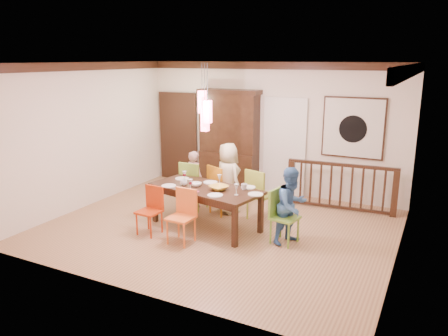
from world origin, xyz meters
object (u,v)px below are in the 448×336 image
at_px(china_hutch, 229,140).
at_px(chair_end_right, 285,213).
at_px(chair_far_left, 194,182).
at_px(person_far_mid, 228,178).
at_px(balustrade, 341,186).
at_px(dining_table, 206,192).
at_px(person_far_left, 195,179).
at_px(person_end_right, 292,206).

bearing_deg(china_hutch, chair_end_right, -47.53).
distance_m(chair_far_left, person_far_mid, 0.71).
relative_size(china_hutch, person_far_mid, 1.65).
bearing_deg(chair_end_right, china_hutch, 52.33).
distance_m(chair_end_right, balustrade, 2.12).
distance_m(dining_table, person_far_mid, 0.89).
relative_size(balustrade, person_far_mid, 1.55).
distance_m(person_far_left, person_end_right, 2.51).
xyz_separation_m(person_far_left, person_end_right, (2.35, -0.87, 0.06)).
distance_m(dining_table, chair_end_right, 1.51).
relative_size(chair_far_left, balustrade, 0.46).
distance_m(person_far_mid, person_end_right, 1.80).
relative_size(dining_table, person_end_right, 1.67).
bearing_deg(china_hutch, balustrade, -7.40).
xyz_separation_m(chair_end_right, person_far_left, (-2.26, 0.93, 0.07)).
distance_m(chair_end_right, china_hutch, 3.33).
xyz_separation_m(chair_far_left, person_far_mid, (0.69, 0.13, 0.13)).
bearing_deg(chair_far_left, balustrade, -153.30).
relative_size(china_hutch, person_far_left, 1.97).
xyz_separation_m(dining_table, china_hutch, (-0.71, 2.38, 0.49)).
height_order(balustrade, person_end_right, person_end_right).
relative_size(chair_far_left, person_end_right, 0.77).
relative_size(chair_far_left, china_hutch, 0.43).
height_order(person_far_mid, person_end_right, person_far_mid).
xyz_separation_m(chair_far_left, china_hutch, (-0.02, 1.62, 0.59)).
height_order(chair_far_left, china_hutch, china_hutch).
distance_m(dining_table, chair_far_left, 1.03).
height_order(dining_table, person_far_left, person_far_left).
xyz_separation_m(dining_table, person_far_left, (-0.76, 0.89, -0.08)).
bearing_deg(chair_end_right, chair_far_left, 79.88).
relative_size(china_hutch, balustrade, 1.06).
xyz_separation_m(china_hutch, balustrade, (2.67, -0.35, -0.65)).
bearing_deg(balustrade, dining_table, -138.02).
height_order(dining_table, chair_end_right, chair_end_right).
relative_size(dining_table, china_hutch, 0.94).
bearing_deg(person_far_left, chair_far_left, 135.15).
height_order(chair_end_right, person_end_right, person_end_right).
distance_m(dining_table, person_end_right, 1.59).
height_order(china_hutch, person_end_right, china_hutch).
distance_m(balustrade, person_far_left, 2.95).
bearing_deg(balustrade, person_far_left, -161.41).
relative_size(chair_end_right, person_far_mid, 0.65).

